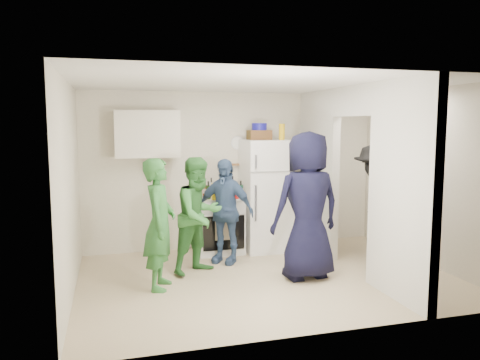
# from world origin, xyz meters

# --- Properties ---
(floor) EXTENTS (4.80, 4.80, 0.00)m
(floor) POSITION_xyz_m (0.00, 0.00, 0.00)
(floor) COLOR tan
(floor) RESTS_ON ground
(wall_back) EXTENTS (4.80, 0.00, 4.80)m
(wall_back) POSITION_xyz_m (0.00, 1.70, 1.25)
(wall_back) COLOR silver
(wall_back) RESTS_ON floor
(wall_front) EXTENTS (4.80, 0.00, 4.80)m
(wall_front) POSITION_xyz_m (0.00, -1.70, 1.25)
(wall_front) COLOR silver
(wall_front) RESTS_ON floor
(wall_left) EXTENTS (0.00, 3.40, 3.40)m
(wall_left) POSITION_xyz_m (-2.40, 0.00, 1.25)
(wall_left) COLOR silver
(wall_left) RESTS_ON floor
(wall_right) EXTENTS (0.00, 3.40, 3.40)m
(wall_right) POSITION_xyz_m (2.40, 0.00, 1.25)
(wall_right) COLOR silver
(wall_right) RESTS_ON floor
(ceiling) EXTENTS (4.80, 4.80, 0.00)m
(ceiling) POSITION_xyz_m (0.00, 0.00, 2.50)
(ceiling) COLOR white
(ceiling) RESTS_ON wall_back
(partition_pier_back) EXTENTS (0.12, 1.20, 2.50)m
(partition_pier_back) POSITION_xyz_m (1.20, 1.10, 1.25)
(partition_pier_back) COLOR silver
(partition_pier_back) RESTS_ON floor
(partition_pier_front) EXTENTS (0.12, 1.20, 2.50)m
(partition_pier_front) POSITION_xyz_m (1.20, -1.10, 1.25)
(partition_pier_front) COLOR silver
(partition_pier_front) RESTS_ON floor
(partition_header) EXTENTS (0.12, 1.00, 0.40)m
(partition_header) POSITION_xyz_m (1.20, 0.00, 2.30)
(partition_header) COLOR silver
(partition_header) RESTS_ON partition_pier_back
(stove) EXTENTS (0.73, 0.61, 0.87)m
(stove) POSITION_xyz_m (-0.34, 1.37, 0.44)
(stove) COLOR white
(stove) RESTS_ON floor
(upper_cabinet) EXTENTS (0.95, 0.34, 0.70)m
(upper_cabinet) POSITION_xyz_m (-1.40, 1.52, 1.85)
(upper_cabinet) COLOR silver
(upper_cabinet) RESTS_ON wall_back
(fridge) EXTENTS (0.72, 0.70, 1.75)m
(fridge) POSITION_xyz_m (0.42, 1.34, 0.88)
(fridge) COLOR white
(fridge) RESTS_ON floor
(wicker_basket) EXTENTS (0.35, 0.25, 0.15)m
(wicker_basket) POSITION_xyz_m (0.32, 1.39, 1.83)
(wicker_basket) COLOR brown
(wicker_basket) RESTS_ON fridge
(blue_bowl) EXTENTS (0.24, 0.24, 0.11)m
(blue_bowl) POSITION_xyz_m (0.32, 1.39, 1.96)
(blue_bowl) COLOR #16148C
(blue_bowl) RESTS_ON wicker_basket
(yellow_cup_stack_top) EXTENTS (0.09, 0.09, 0.25)m
(yellow_cup_stack_top) POSITION_xyz_m (0.64, 1.24, 1.88)
(yellow_cup_stack_top) COLOR yellow
(yellow_cup_stack_top) RESTS_ON fridge
(wall_clock) EXTENTS (0.22, 0.02, 0.22)m
(wall_clock) POSITION_xyz_m (0.05, 1.68, 1.70)
(wall_clock) COLOR white
(wall_clock) RESTS_ON wall_back
(spice_shelf) EXTENTS (0.35, 0.08, 0.03)m
(spice_shelf) POSITION_xyz_m (0.00, 1.65, 1.35)
(spice_shelf) COLOR olive
(spice_shelf) RESTS_ON wall_back
(nook_window) EXTENTS (0.03, 0.70, 0.80)m
(nook_window) POSITION_xyz_m (2.38, 0.20, 1.65)
(nook_window) COLOR black
(nook_window) RESTS_ON wall_right
(nook_window_frame) EXTENTS (0.04, 0.76, 0.86)m
(nook_window_frame) POSITION_xyz_m (2.36, 0.20, 1.65)
(nook_window_frame) COLOR white
(nook_window_frame) RESTS_ON wall_right
(nook_valance) EXTENTS (0.04, 0.82, 0.18)m
(nook_valance) POSITION_xyz_m (2.34, 0.20, 2.00)
(nook_valance) COLOR white
(nook_valance) RESTS_ON wall_right
(yellow_cup_stack_stove) EXTENTS (0.09, 0.09, 0.25)m
(yellow_cup_stack_stove) POSITION_xyz_m (-0.46, 1.15, 1.00)
(yellow_cup_stack_stove) COLOR yellow
(yellow_cup_stack_stove) RESTS_ON stove
(red_cup) EXTENTS (0.09, 0.09, 0.12)m
(red_cup) POSITION_xyz_m (-0.12, 1.17, 0.93)
(red_cup) COLOR #B3110B
(red_cup) RESTS_ON stove
(person_green_left) EXTENTS (0.53, 0.66, 1.59)m
(person_green_left) POSITION_xyz_m (-1.39, -0.00, 0.80)
(person_green_left) COLOR #2D7138
(person_green_left) RESTS_ON floor
(person_green_center) EXTENTS (0.96, 0.90, 1.56)m
(person_green_center) POSITION_xyz_m (-0.82, 0.47, 0.78)
(person_green_center) COLOR #39813A
(person_green_center) RESTS_ON floor
(person_denim) EXTENTS (0.92, 0.84, 1.51)m
(person_denim) POSITION_xyz_m (-0.38, 0.84, 0.75)
(person_denim) COLOR #3B5582
(person_denim) RESTS_ON floor
(person_navy) EXTENTS (0.99, 0.70, 1.91)m
(person_navy) POSITION_xyz_m (0.48, -0.13, 0.95)
(person_navy) COLOR black
(person_navy) RESTS_ON floor
(person_nook) EXTENTS (1.10, 1.28, 1.72)m
(person_nook) POSITION_xyz_m (1.79, 0.40, 0.86)
(person_nook) COLOR black
(person_nook) RESTS_ON floor
(bottle_a) EXTENTS (0.07, 0.07, 0.29)m
(bottle_a) POSITION_xyz_m (-0.61, 1.49, 1.02)
(bottle_a) COLOR brown
(bottle_a) RESTS_ON stove
(bottle_b) EXTENTS (0.07, 0.07, 0.27)m
(bottle_b) POSITION_xyz_m (-0.52, 1.27, 1.01)
(bottle_b) COLOR #224D19
(bottle_b) RESTS_ON stove
(bottle_c) EXTENTS (0.06, 0.06, 0.29)m
(bottle_c) POSITION_xyz_m (-0.42, 1.54, 1.02)
(bottle_c) COLOR white
(bottle_c) RESTS_ON stove
(bottle_d) EXTENTS (0.07, 0.07, 0.29)m
(bottle_d) POSITION_xyz_m (-0.30, 1.33, 1.02)
(bottle_d) COLOR brown
(bottle_d) RESTS_ON stove
(bottle_e) EXTENTS (0.06, 0.06, 0.28)m
(bottle_e) POSITION_xyz_m (-0.23, 1.55, 1.01)
(bottle_e) COLOR #A7B0B9
(bottle_e) RESTS_ON stove
(bottle_f) EXTENTS (0.07, 0.07, 0.30)m
(bottle_f) POSITION_xyz_m (-0.15, 1.40, 1.02)
(bottle_f) COLOR #12321B
(bottle_f) RESTS_ON stove
(bottle_g) EXTENTS (0.08, 0.08, 0.31)m
(bottle_g) POSITION_xyz_m (-0.09, 1.49, 1.03)
(bottle_g) COLOR olive
(bottle_g) RESTS_ON stove
(bottle_h) EXTENTS (0.06, 0.06, 0.32)m
(bottle_h) POSITION_xyz_m (-0.65, 1.23, 1.03)
(bottle_h) COLOR #B4BAC1
(bottle_h) RESTS_ON stove
(bottle_i) EXTENTS (0.07, 0.07, 0.27)m
(bottle_i) POSITION_xyz_m (-0.29, 1.48, 1.01)
(bottle_i) COLOR #5A170F
(bottle_i) RESTS_ON stove
(bottle_j) EXTENTS (0.08, 0.08, 0.26)m
(bottle_j) POSITION_xyz_m (-0.02, 1.26, 1.00)
(bottle_j) COLOR #1C5136
(bottle_j) RESTS_ON stove
(bottle_k) EXTENTS (0.07, 0.07, 0.26)m
(bottle_k) POSITION_xyz_m (-0.55, 1.40, 1.00)
(bottle_k) COLOR brown
(bottle_k) RESTS_ON stove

